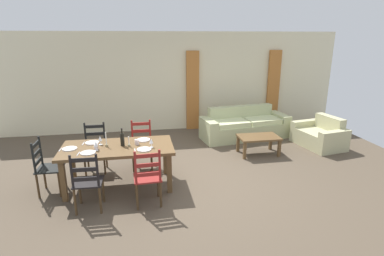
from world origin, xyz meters
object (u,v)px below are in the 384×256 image
(dining_chair_far_right, at_px, (142,145))
(coffee_table, at_px, (259,139))
(coffee_cup_primary, at_px, (137,142))
(wine_glass_far_left, at_px, (100,139))
(dining_chair_near_left, at_px, (87,182))
(wine_bottle, at_px, (122,139))
(armchair_upholstered, at_px, (321,136))
(wine_glass_near_right, at_px, (151,141))
(dining_chair_head_west, at_px, (47,167))
(dining_chair_near_right, at_px, (148,177))
(coffee_cup_secondary, at_px, (96,147))
(dining_table, at_px, (118,151))
(couch, at_px, (244,127))
(wine_glass_near_left, at_px, (96,144))
(dining_chair_far_left, at_px, (95,148))

(dining_chair_far_right, height_order, coffee_table, dining_chair_far_right)
(coffee_cup_primary, bearing_deg, wine_glass_far_left, 170.72)
(dining_chair_far_right, height_order, wine_glass_far_left, dining_chair_far_right)
(dining_chair_near_left, height_order, wine_bottle, wine_bottle)
(wine_bottle, height_order, armchair_upholstered, wine_bottle)
(wine_glass_near_right, bearing_deg, dining_chair_head_west, 176.36)
(coffee_table, bearing_deg, dining_chair_head_west, -165.43)
(dining_chair_near_right, bearing_deg, armchair_upholstered, 25.76)
(wine_glass_near_right, bearing_deg, coffee_cup_secondary, 175.67)
(armchair_upholstered, bearing_deg, dining_table, -164.46)
(couch, relative_size, armchair_upholstered, 1.85)
(dining_chair_near_right, relative_size, dining_chair_head_west, 1.00)
(dining_chair_near_right, bearing_deg, wine_bottle, 117.31)
(wine_glass_far_left, relative_size, coffee_cup_primary, 1.79)
(coffee_cup_primary, bearing_deg, wine_bottle, -176.84)
(armchair_upholstered, bearing_deg, dining_chair_head_west, -167.09)
(coffee_cup_secondary, bearing_deg, couch, 34.34)
(wine_glass_near_left, bearing_deg, dining_chair_head_west, 172.66)
(dining_chair_far_left, relative_size, dining_chair_far_right, 1.00)
(dining_chair_near_left, xyz_separation_m, armchair_upholstered, (5.13, 2.05, -0.23))
(dining_chair_far_left, bearing_deg, coffee_cup_secondary, -80.30)
(dining_chair_head_west, distance_m, wine_glass_near_right, 1.79)
(dining_table, bearing_deg, dining_chair_near_right, -56.79)
(couch, relative_size, coffee_table, 2.63)
(dining_chair_far_left, bearing_deg, wine_bottle, -51.84)
(dining_chair_far_right, xyz_separation_m, coffee_table, (2.59, 0.26, -0.12))
(dining_chair_far_right, height_order, wine_glass_near_left, dining_chair_far_right)
(dining_chair_near_right, bearing_deg, coffee_cup_primary, 100.79)
(dining_chair_near_left, bearing_deg, dining_chair_far_left, 92.67)
(dining_table, bearing_deg, dining_chair_far_left, 122.73)
(dining_chair_head_west, bearing_deg, dining_chair_far_left, 48.90)
(wine_bottle, bearing_deg, dining_chair_far_left, 128.16)
(dining_chair_far_left, height_order, coffee_table, dining_chair_far_left)
(dining_chair_far_right, relative_size, dining_chair_head_west, 1.00)
(dining_chair_head_west, relative_size, wine_glass_near_right, 5.96)
(couch, height_order, coffee_table, couch)
(dining_chair_head_west, relative_size, coffee_table, 1.07)
(dining_chair_near_right, height_order, wine_bottle, wine_bottle)
(dining_chair_near_right, relative_size, wine_bottle, 3.04)
(dining_table, height_order, coffee_table, dining_table)
(dining_chair_far_right, distance_m, coffee_cup_secondary, 1.19)
(wine_glass_far_left, distance_m, couch, 4.04)
(dining_chair_far_left, relative_size, armchair_upholstered, 0.75)
(dining_chair_head_west, height_order, coffee_cup_primary, dining_chair_head_west)
(dining_chair_near_left, height_order, wine_glass_near_left, dining_chair_near_left)
(wine_glass_near_left, height_order, coffee_table, wine_glass_near_left)
(dining_table, height_order, dining_chair_far_right, dining_chair_far_right)
(dining_chair_near_right, distance_m, coffee_table, 3.10)
(dining_chair_far_left, relative_size, coffee_cup_secondary, 10.67)
(couch, bearing_deg, coffee_cup_secondary, -145.66)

